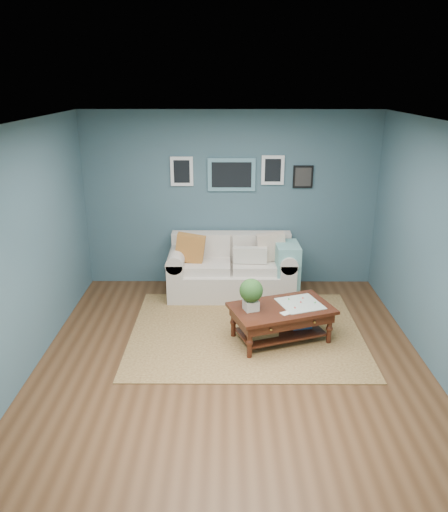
{
  "coord_description": "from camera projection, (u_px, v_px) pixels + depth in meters",
  "views": [
    {
      "loc": [
        -0.06,
        -5.02,
        3.11
      ],
      "look_at": [
        -0.09,
        1.0,
        0.97
      ],
      "focal_mm": 35.0,
      "sensor_mm": 36.0,
      "label": 1
    }
  ],
  "objects": [
    {
      "name": "room_shell",
      "position": [
        232.0,
        251.0,
        5.37
      ],
      "size": [
        5.0,
        5.02,
        2.7
      ],
      "color": "brown",
      "rests_on": "ground"
    },
    {
      "name": "loveseat",
      "position": [
        237.0,
        269.0,
        7.55
      ],
      "size": [
        1.93,
        0.88,
        0.99
      ],
      "color": "beige",
      "rests_on": "ground"
    },
    {
      "name": "area_rug",
      "position": [
        246.0,
        332.0,
        6.49
      ],
      "size": [
        2.96,
        2.37,
        0.01
      ],
      "primitive_type": "cube",
      "color": "brown",
      "rests_on": "ground"
    },
    {
      "name": "coffee_table",
      "position": [
        276.0,
        313.0,
        6.16
      ],
      "size": [
        1.39,
        1.08,
        0.86
      ],
      "rotation": [
        0.0,
        0.0,
        0.34
      ],
      "color": "#34100C",
      "rests_on": "ground"
    }
  ]
}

